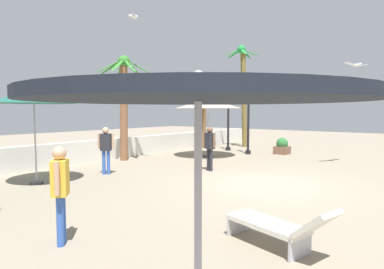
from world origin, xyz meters
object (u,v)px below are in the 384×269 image
seagull_0 (357,65)px  seagull_1 (134,16)px  guest_0 (106,146)px  palm_tree_3 (243,87)px  guest_1 (60,185)px  patio_umbrella_1 (34,96)px  lounge_chair_0 (279,225)px  patio_umbrella_2 (198,132)px  lamp_post_1 (248,112)px  palm_tree_1 (204,100)px  planter (282,147)px  palm_tree_0 (124,95)px  guest_2 (210,144)px  patio_umbrella_0 (208,104)px  lamp_post_0 (228,113)px

seagull_0 → seagull_1: size_ratio=1.65×
guest_0 → palm_tree_3: bearing=2.4°
guest_1 → seagull_0: size_ratio=1.32×
palm_tree_3 → guest_0: palm_tree_3 is taller
patio_umbrella_1 → guest_0: (2.29, -0.43, -1.67)m
lounge_chair_0 → seagull_1: (4.46, 8.20, 5.70)m
patio_umbrella_2 → seagull_0: 12.97m
patio_umbrella_2 → guest_0: 10.00m
lamp_post_1 → guest_1: bearing=-166.2°
palm_tree_1 → planter: bearing=-89.8°
palm_tree_3 → palm_tree_0: bearing=168.4°
palm_tree_1 → planter: 5.58m
palm_tree_0 → guest_2: bearing=-88.4°
palm_tree_1 → lamp_post_1: size_ratio=1.11×
lamp_post_1 → seagull_1: 7.34m
lounge_chair_0 → guest_1: 3.64m
patio_umbrella_0 → lounge_chair_0: (-8.12, -7.02, -2.19)m
lamp_post_0 → seagull_0: size_ratio=3.10×
patio_umbrella_0 → lamp_post_0: lamp_post_0 is taller
palm_tree_1 → lamp_post_0: (-0.35, -1.95, -0.75)m
palm_tree_0 → lamp_post_0: palm_tree_0 is taller
patio_umbrella_2 → guest_0: bearing=55.5°
seagull_0 → palm_tree_0: bearing=117.1°
palm_tree_1 → palm_tree_3: size_ratio=0.73×
palm_tree_0 → patio_umbrella_1: bearing=-161.3°
planter → lamp_post_1: bearing=129.2°
patio_umbrella_1 → seagull_0: bearing=-36.7°
patio_umbrella_2 → seagull_0: seagull_0 is taller
patio_umbrella_2 → guest_1: size_ratio=1.50×
seagull_0 → guest_1: bearing=169.3°
lamp_post_1 → planter: lamp_post_1 is taller
palm_tree_0 → guest_1: size_ratio=2.85×
guest_2 → planter: (6.29, -0.25, -0.61)m
palm_tree_1 → lamp_post_1: bearing=-107.0°
lamp_post_0 → guest_1: lamp_post_0 is taller
lamp_post_1 → seagull_1: bearing=159.1°
patio_umbrella_2 → guest_2: patio_umbrella_2 is taller
lamp_post_0 → planter: (0.37, -3.05, -1.74)m
planter → patio_umbrella_1: bearing=164.4°
lounge_chair_0 → seagull_1: 10.93m
palm_tree_0 → lounge_chair_0: size_ratio=2.41×
palm_tree_0 → palm_tree_3: 8.24m
guest_1 → patio_umbrella_1: bearing=66.9°
guest_2 → seagull_1: 6.13m
palm_tree_0 → palm_tree_1: bearing=1.2°
patio_umbrella_2 → palm_tree_0: bearing=51.1°
palm_tree_0 → guest_0: bearing=-141.7°
patio_umbrella_2 → guest_2: bearing=34.0°
guest_2 → lounge_chair_0: bearing=-136.4°
lounge_chair_0 → planter: (11.39, 4.60, -0.01)m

